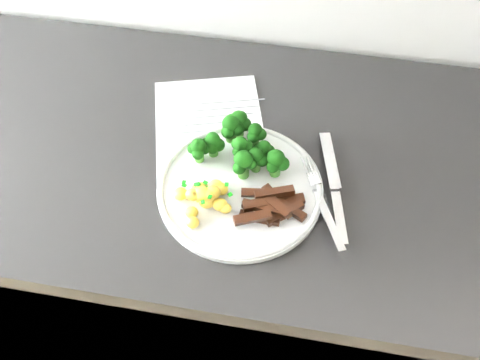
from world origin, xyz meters
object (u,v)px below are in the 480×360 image
plate (240,188)px  fork (323,205)px  counter (208,267)px  recipe_paper (210,131)px  knife (336,199)px  broccoli (241,144)px  beef_strips (272,205)px  potatoes (205,196)px

plate → fork: (0.14, -0.02, 0.01)m
counter → plate: size_ratio=8.66×
recipe_paper → knife: bearing=-26.0°
broccoli → beef_strips: bearing=-55.8°
counter → fork: 0.54m
fork → knife: bearing=46.6°
beef_strips → fork: beef_strips is taller
fork → broccoli: bearing=151.4°
broccoli → counter: bearing=173.6°
counter → recipe_paper: size_ratio=7.46×
broccoli → potatoes: 0.11m
broccoli → fork: bearing=-28.6°
counter → recipe_paper: recipe_paper is taller
recipe_paper → knife: size_ratio=1.43×
broccoli → beef_strips: 0.12m
plate → broccoli: broccoli is taller
counter → broccoli: broccoli is taller
plate → beef_strips: bearing=-31.1°
recipe_paper → beef_strips: 0.21m
plate → potatoes: 0.07m
counter → broccoli: bearing=-6.4°
counter → knife: 0.54m
plate → recipe_paper: bearing=122.7°
fork → knife: size_ratio=0.80×
potatoes → fork: size_ratio=0.55×
beef_strips → fork: (0.08, 0.02, -0.00)m
potatoes → plate: bearing=37.8°
beef_strips → knife: (0.10, 0.04, -0.01)m
plate → beef_strips: beef_strips is taller
plate → beef_strips: (0.06, -0.04, 0.01)m
counter → recipe_paper: 0.47m
fork → counter: bearing=158.7°
plate → counter: bearing=141.9°
potatoes → beef_strips: 0.11m
counter → plate: bearing=-38.1°
counter → plate: 0.48m
recipe_paper → fork: fork is taller
counter → recipe_paper: (0.02, 0.05, 0.46)m
fork → knife: fork is taller
counter → potatoes: 0.50m
potatoes → beef_strips: size_ratio=0.87×
counter → fork: (0.24, -0.09, 0.48)m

